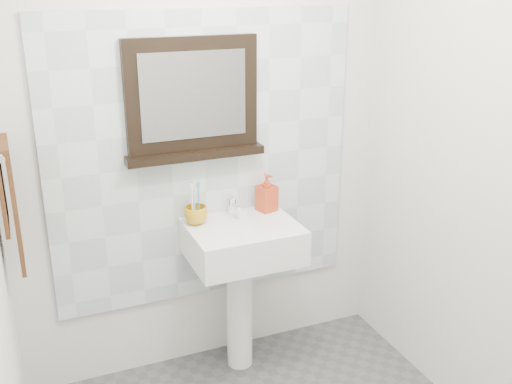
% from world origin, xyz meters
% --- Properties ---
extents(back_wall, '(2.00, 0.01, 2.50)m').
position_xyz_m(back_wall, '(0.00, 1.10, 1.25)').
color(back_wall, silver).
rests_on(back_wall, ground).
extents(splashback, '(1.60, 0.02, 1.50)m').
position_xyz_m(splashback, '(0.00, 1.09, 1.15)').
color(splashback, silver).
rests_on(splashback, back_wall).
extents(pedestal_sink, '(0.55, 0.44, 0.96)m').
position_xyz_m(pedestal_sink, '(0.12, 0.87, 0.68)').
color(pedestal_sink, white).
rests_on(pedestal_sink, ground).
extents(toothbrush_cup, '(0.16, 0.16, 0.09)m').
position_xyz_m(toothbrush_cup, '(-0.09, 0.97, 0.91)').
color(toothbrush_cup, '#C38D16').
rests_on(toothbrush_cup, pedestal_sink).
extents(toothbrushes, '(0.05, 0.04, 0.21)m').
position_xyz_m(toothbrushes, '(-0.10, 0.97, 0.98)').
color(toothbrushes, white).
rests_on(toothbrushes, toothbrush_cup).
extents(soap_dispenser, '(0.11, 0.11, 0.20)m').
position_xyz_m(soap_dispenser, '(0.31, 1.00, 0.96)').
color(soap_dispenser, red).
rests_on(soap_dispenser, pedestal_sink).
extents(framed_mirror, '(0.70, 0.11, 0.59)m').
position_xyz_m(framed_mirror, '(-0.06, 1.06, 1.47)').
color(framed_mirror, black).
rests_on(framed_mirror, back_wall).
extents(towel_bar, '(0.07, 0.40, 0.03)m').
position_xyz_m(towel_bar, '(-0.95, 0.85, 1.39)').
color(towel_bar, silver).
rests_on(towel_bar, left_wall).
extents(hand_towel, '(0.06, 0.30, 0.55)m').
position_xyz_m(hand_towel, '(-0.94, 0.85, 1.18)').
color(hand_towel, '#341D0E').
rests_on(hand_towel, towel_bar).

